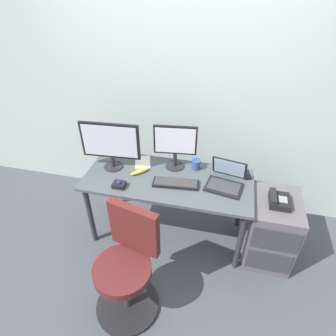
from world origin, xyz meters
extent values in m
plane|color=#464B53|center=(0.00, 0.00, 0.00)|extent=(8.00, 8.00, 0.00)
cube|color=#B5C6BF|center=(0.00, 0.68, 1.40)|extent=(6.00, 0.10, 2.80)
cube|color=#485055|center=(0.00, 0.00, 0.71)|extent=(1.54, 0.66, 0.03)
cylinder|color=#2D2D33|center=(-0.71, -0.27, 0.35)|extent=(0.05, 0.05, 0.69)
cylinder|color=#2D2D33|center=(0.71, -0.27, 0.35)|extent=(0.05, 0.05, 0.69)
cylinder|color=#2D2D33|center=(-0.71, 0.27, 0.35)|extent=(0.05, 0.05, 0.69)
cylinder|color=#2D2D33|center=(0.71, 0.27, 0.35)|extent=(0.05, 0.05, 0.69)
cube|color=#5D585D|center=(0.98, -0.04, 0.34)|extent=(0.42, 0.52, 0.68)
cube|color=#38383D|center=(0.98, -0.31, 0.49)|extent=(0.38, 0.01, 0.23)
cube|color=#38383D|center=(0.98, -0.31, 0.20)|extent=(0.38, 0.01, 0.23)
cube|color=black|center=(0.98, -0.06, 0.71)|extent=(0.17, 0.20, 0.06)
cube|color=black|center=(0.92, -0.06, 0.75)|extent=(0.05, 0.18, 0.04)
cube|color=gray|center=(1.00, -0.07, 0.74)|extent=(0.07, 0.08, 0.01)
cylinder|color=black|center=(-0.14, -0.86, 0.01)|extent=(0.52, 0.52, 0.03)
cylinder|color=#333338|center=(-0.14, -0.86, 0.25)|extent=(0.06, 0.06, 0.44)
cylinder|color=#571F20|center=(-0.14, -0.86, 0.50)|extent=(0.44, 0.44, 0.07)
cube|color=#59201C|center=(-0.10, -0.67, 0.76)|extent=(0.40, 0.15, 0.42)
cylinder|color=#262628|center=(-0.55, 0.06, 0.73)|extent=(0.18, 0.18, 0.01)
cylinder|color=#262628|center=(-0.55, 0.06, 0.79)|extent=(0.04, 0.04, 0.11)
cube|color=black|center=(-0.55, 0.06, 1.02)|extent=(0.55, 0.06, 0.35)
cube|color=silver|center=(-0.55, 0.04, 1.02)|extent=(0.50, 0.04, 0.31)
cylinder|color=#262628|center=(0.02, 0.20, 0.73)|extent=(0.18, 0.18, 0.01)
cylinder|color=#262628|center=(0.02, 0.20, 0.81)|extent=(0.04, 0.04, 0.14)
cube|color=black|center=(0.02, 0.20, 1.02)|extent=(0.40, 0.07, 0.29)
cube|color=white|center=(0.02, 0.19, 1.02)|extent=(0.36, 0.05, 0.25)
cube|color=black|center=(0.09, -0.07, 0.74)|extent=(0.42, 0.17, 0.02)
cube|color=#353535|center=(0.09, -0.07, 0.75)|extent=(0.39, 0.15, 0.01)
cube|color=black|center=(0.51, -0.02, 0.73)|extent=(0.34, 0.27, 0.02)
cube|color=#38383D|center=(0.51, -0.02, 0.75)|extent=(0.30, 0.21, 0.00)
cube|color=black|center=(0.53, 0.13, 0.85)|extent=(0.32, 0.14, 0.21)
cube|color=silver|center=(0.53, 0.12, 0.85)|extent=(0.28, 0.12, 0.18)
cube|color=black|center=(-0.39, -0.21, 0.74)|extent=(0.11, 0.09, 0.04)
sphere|color=navy|center=(-0.39, -0.21, 0.77)|extent=(0.04, 0.04, 0.04)
cylinder|color=#2C4E87|center=(0.23, 0.21, 0.77)|extent=(0.09, 0.09, 0.09)
torus|color=#2F558B|center=(0.27, 0.21, 0.77)|extent=(0.01, 0.06, 0.06)
cube|color=white|center=(-0.30, 0.19, 0.73)|extent=(0.20, 0.24, 0.01)
cube|color=black|center=(0.70, 0.22, 0.73)|extent=(0.10, 0.15, 0.01)
ellipsoid|color=yellow|center=(-0.28, 0.02, 0.74)|extent=(0.17, 0.16, 0.04)
camera|label=1|loc=(0.47, -2.01, 2.37)|focal=30.74mm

